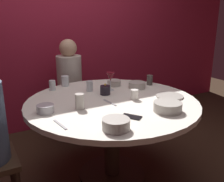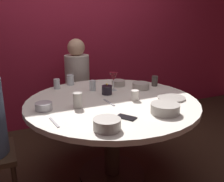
# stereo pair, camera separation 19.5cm
# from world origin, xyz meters

# --- Properties ---
(ground_plane) EXTENTS (8.00, 8.00, 0.00)m
(ground_plane) POSITION_xyz_m (0.00, 0.00, 0.00)
(ground_plane) COLOR #382619
(back_wall) EXTENTS (6.00, 0.10, 2.60)m
(back_wall) POSITION_xyz_m (0.00, 1.42, 1.30)
(back_wall) COLOR maroon
(back_wall) RESTS_ON ground
(dining_table) EXTENTS (1.45, 1.45, 0.74)m
(dining_table) POSITION_xyz_m (0.00, 0.00, 0.60)
(dining_table) COLOR silver
(dining_table) RESTS_ON ground
(seated_diner_back) EXTENTS (0.40, 0.40, 1.17)m
(seated_diner_back) POSITION_xyz_m (0.00, 1.01, 0.72)
(seated_diner_back) COLOR #3F2D1E
(seated_diner_back) RESTS_ON ground
(candle_holder) EXTENTS (0.09, 0.09, 0.10)m
(candle_holder) POSITION_xyz_m (0.03, 0.17, 0.78)
(candle_holder) COLOR black
(candle_holder) RESTS_ON dining_table
(wine_glass) EXTENTS (0.08, 0.08, 0.18)m
(wine_glass) POSITION_xyz_m (0.13, 0.26, 0.86)
(wine_glass) COLOR silver
(wine_glass) RESTS_ON dining_table
(dinner_plate) EXTENTS (0.24, 0.24, 0.01)m
(dinner_plate) POSITION_xyz_m (0.48, -0.18, 0.74)
(dinner_plate) COLOR #B2ADA3
(dinner_plate) RESTS_ON dining_table
(cell_phone) EXTENTS (0.14, 0.16, 0.01)m
(cell_phone) POSITION_xyz_m (-0.07, -0.39, 0.74)
(cell_phone) COLOR black
(cell_phone) RESTS_ON dining_table
(bowl_serving_large) EXTENTS (0.13, 0.13, 0.06)m
(bowl_serving_large) POSITION_xyz_m (-0.57, -0.00, 0.77)
(bowl_serving_large) COLOR #B7B7BC
(bowl_serving_large) RESTS_ON dining_table
(bowl_salad_center) EXTENTS (0.18, 0.18, 0.07)m
(bowl_salad_center) POSITION_xyz_m (-0.27, -0.51, 0.77)
(bowl_salad_center) COLOR #B2ADA3
(bowl_salad_center) RESTS_ON dining_table
(bowl_small_white) EXTENTS (0.16, 0.16, 0.06)m
(bowl_small_white) POSITION_xyz_m (0.40, 0.19, 0.77)
(bowl_small_white) COLOR #B2ADA3
(bowl_small_white) RESTS_ON dining_table
(bowl_sauce_side) EXTENTS (0.14, 0.14, 0.06)m
(bowl_sauce_side) POSITION_xyz_m (0.25, 0.39, 0.76)
(bowl_sauce_side) COLOR #B2ADA3
(bowl_sauce_side) RESTS_ON dining_table
(bowl_rice_portion) EXTENTS (0.21, 0.21, 0.07)m
(bowl_rice_portion) POSITION_xyz_m (0.23, -0.43, 0.77)
(bowl_rice_portion) COLOR #B2ADA3
(bowl_rice_portion) RESTS_ON dining_table
(cup_near_candle) EXTENTS (0.07, 0.07, 0.12)m
(cup_near_candle) POSITION_xyz_m (-0.32, -0.06, 0.80)
(cup_near_candle) COLOR #B2ADA3
(cup_near_candle) RESTS_ON dining_table
(cup_by_left_diner) EXTENTS (0.08, 0.08, 0.10)m
(cup_by_left_diner) POSITION_xyz_m (-0.19, 0.63, 0.79)
(cup_by_left_diner) COLOR silver
(cup_by_left_diner) RESTS_ON dining_table
(cup_by_right_diner) EXTENTS (0.06, 0.06, 0.10)m
(cup_by_right_diner) POSITION_xyz_m (-0.05, 0.34, 0.79)
(cup_by_right_diner) COLOR silver
(cup_by_right_diner) RESTS_ON dining_table
(cup_center_front) EXTENTS (0.06, 0.06, 0.10)m
(cup_center_front) POSITION_xyz_m (-0.35, 0.54, 0.78)
(cup_center_front) COLOR silver
(cup_center_front) RESTS_ON dining_table
(cup_far_edge) EXTENTS (0.07, 0.07, 0.09)m
(cup_far_edge) POSITION_xyz_m (0.18, -0.08, 0.78)
(cup_far_edge) COLOR silver
(cup_far_edge) RESTS_ON dining_table
(cup_beside_wine) EXTENTS (0.06, 0.06, 0.10)m
(cup_beside_wine) POSITION_xyz_m (0.58, 0.23, 0.79)
(cup_beside_wine) COLOR #4C4742
(cup_beside_wine) RESTS_ON dining_table
(fork_near_plate) EXTENTS (0.03, 0.18, 0.01)m
(fork_near_plate) POSITION_xyz_m (-0.05, -0.05, 0.74)
(fork_near_plate) COLOR #B7B7BC
(fork_near_plate) RESTS_ON dining_table
(knife_near_plate) EXTENTS (0.04, 0.18, 0.01)m
(knife_near_plate) POSITION_xyz_m (-0.55, -0.27, 0.74)
(knife_near_plate) COLOR #B7B7BC
(knife_near_plate) RESTS_ON dining_table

